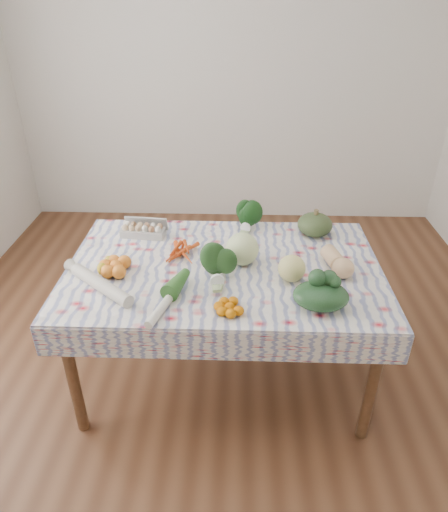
{
  "coord_description": "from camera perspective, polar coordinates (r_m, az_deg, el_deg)",
  "views": [
    {
      "loc": [
        0.07,
        -2.06,
        2.04
      ],
      "look_at": [
        0.0,
        0.0,
        0.82
      ],
      "focal_mm": 32.0,
      "sensor_mm": 36.0,
      "label": 1
    }
  ],
  "objects": [
    {
      "name": "butternut_squash",
      "position": [
        2.43,
        14.02,
        -0.55
      ],
      "size": [
        0.17,
        0.27,
        0.11
      ],
      "primitive_type": "ellipsoid",
      "rotation": [
        0.0,
        0.0,
        0.24
      ],
      "color": "#DCAE7A",
      "rests_on": "tablecloth"
    },
    {
      "name": "mandarin_cluster",
      "position": [
        2.08,
        0.7,
        -6.32
      ],
      "size": [
        0.21,
        0.21,
        0.05
      ],
      "primitive_type": "cube",
      "rotation": [
        0.0,
        0.0,
        0.35
      ],
      "color": "#D26F05",
      "rests_on": "tablecloth"
    },
    {
      "name": "ground",
      "position": [
        2.9,
        0.0,
        -14.11
      ],
      "size": [
        4.5,
        4.5,
        0.0
      ],
      "primitive_type": "plane",
      "color": "#512F1B",
      "rests_on": "ground"
    },
    {
      "name": "egg_carton",
      "position": [
        2.74,
        -10.1,
        3.1
      ],
      "size": [
        0.27,
        0.13,
        0.07
      ],
      "primitive_type": "cube",
      "rotation": [
        0.0,
        0.0,
        -0.1
      ],
      "color": "#ADADA8",
      "rests_on": "tablecloth"
    },
    {
      "name": "cabbage",
      "position": [
        2.4,
        2.3,
        0.89
      ],
      "size": [
        0.2,
        0.2,
        0.18
      ],
      "primitive_type": "sphere",
      "rotation": [
        0.0,
        0.0,
        -0.16
      ],
      "color": "beige",
      "rests_on": "tablecloth"
    },
    {
      "name": "tablecloth",
      "position": [
        2.43,
        0.0,
        -1.3
      ],
      "size": [
        1.66,
        1.06,
        0.01
      ],
      "primitive_type": "cube",
      "color": "white",
      "rests_on": "dining_table"
    },
    {
      "name": "dining_table",
      "position": [
        2.47,
        0.0,
        -2.83
      ],
      "size": [
        1.6,
        1.0,
        0.75
      ],
      "color": "brown",
      "rests_on": "ground"
    },
    {
      "name": "grapefruit",
      "position": [
        2.29,
        8.46,
        -1.54
      ],
      "size": [
        0.16,
        0.16,
        0.14
      ],
      "primitive_type": "sphere",
      "rotation": [
        0.0,
        0.0,
        0.22
      ],
      "color": "#DFD77B",
      "rests_on": "tablecloth"
    },
    {
      "name": "orange_cluster",
      "position": [
        2.41,
        -13.33,
        -1.26
      ],
      "size": [
        0.24,
        0.24,
        0.08
      ],
      "primitive_type": "cube",
      "rotation": [
        0.0,
        0.0,
        -0.06
      ],
      "color": "orange",
      "rests_on": "tablecloth"
    },
    {
      "name": "carrot_bunch",
      "position": [
        2.51,
        -5.15,
        0.37
      ],
      "size": [
        0.24,
        0.22,
        0.04
      ],
      "primitive_type": "cube",
      "rotation": [
        0.0,
        0.0,
        -0.17
      ],
      "color": "#D54A16",
      "rests_on": "tablecloth"
    },
    {
      "name": "wall_back",
      "position": [
        4.36,
        1.07,
        22.13
      ],
      "size": [
        4.0,
        0.04,
        2.8
      ],
      "primitive_type": "cube",
      "color": "silver",
      "rests_on": "ground"
    },
    {
      "name": "spinach_bag",
      "position": [
        2.14,
        12.02,
        -4.89
      ],
      "size": [
        0.3,
        0.27,
        0.11
      ],
      "primitive_type": "ellipsoid",
      "rotation": [
        0.0,
        0.0,
        0.27
      ],
      "color": "#18341B",
      "rests_on": "tablecloth"
    },
    {
      "name": "kale_bunch",
      "position": [
        2.75,
        3.1,
        4.56
      ],
      "size": [
        0.21,
        0.19,
        0.14
      ],
      "primitive_type": "ellipsoid",
      "rotation": [
        0.0,
        0.0,
        -0.37
      ],
      "color": "#123511",
      "rests_on": "tablecloth"
    },
    {
      "name": "daikon",
      "position": [
        2.29,
        -15.12,
        -3.49
      ],
      "size": [
        0.39,
        0.34,
        0.06
      ],
      "primitive_type": "cylinder",
      "rotation": [
        1.57,
        0.0,
        0.87
      ],
      "color": "beige",
      "rests_on": "tablecloth"
    },
    {
      "name": "kabocha_squash",
      "position": [
        2.75,
        11.29,
        3.88
      ],
      "size": [
        0.25,
        0.25,
        0.13
      ],
      "primitive_type": "ellipsoid",
      "rotation": [
        0.0,
        0.0,
        0.25
      ],
      "color": "#394C27",
      "rests_on": "tablecloth"
    },
    {
      "name": "leek",
      "position": [
        2.15,
        -7.0,
        -5.38
      ],
      "size": [
        0.16,
        0.4,
        0.04
      ],
      "primitive_type": "cylinder",
      "rotation": [
        1.57,
        0.0,
        -0.3
      ],
      "color": "silver",
      "rests_on": "tablecloth"
    },
    {
      "name": "broccoli",
      "position": [
        2.26,
        -0.9,
        -1.93
      ],
      "size": [
        0.19,
        0.19,
        0.13
      ],
      "primitive_type": "ellipsoid",
      "rotation": [
        0.0,
        0.0,
        0.09
      ],
      "color": "#234D1E",
      "rests_on": "tablecloth"
    }
  ]
}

